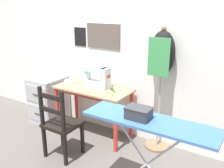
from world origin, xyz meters
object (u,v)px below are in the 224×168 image
(fabric_bowl, at_px, (69,81))
(ironing_board, at_px, (149,125))
(filing_cabinet, at_px, (49,99))
(dress_form, at_px, (162,62))
(thread_spool_near_machine, at_px, (111,89))
(thread_spool_mid_table, at_px, (113,89))
(wooden_chair, at_px, (61,124))
(scissors, at_px, (115,96))
(thread_spool_far_edge, at_px, (114,91))
(sewing_machine, at_px, (98,78))
(storage_box, at_px, (139,113))

(fabric_bowl, relative_size, ironing_board, 0.12)
(filing_cabinet, height_order, dress_form, dress_form)
(thread_spool_near_machine, distance_m, thread_spool_mid_table, 0.05)
(wooden_chair, bearing_deg, fabric_bowl, 122.20)
(scissors, height_order, thread_spool_far_edge, thread_spool_far_edge)
(sewing_machine, height_order, dress_form, dress_form)
(sewing_machine, bearing_deg, filing_cabinet, -177.30)
(sewing_machine, distance_m, thread_spool_mid_table, 0.28)
(wooden_chair, bearing_deg, thread_spool_near_machine, 68.98)
(fabric_bowl, distance_m, storage_box, 1.74)
(ironing_board, bearing_deg, filing_cabinet, 158.56)
(filing_cabinet, xyz_separation_m, ironing_board, (2.11, -0.83, 0.46))
(wooden_chair, distance_m, filing_cabinet, 1.12)
(scissors, xyz_separation_m, storage_box, (0.66, -0.70, 0.20))
(fabric_bowl, bearing_deg, storage_box, -28.35)
(scissors, height_order, dress_form, dress_form)
(storage_box, bearing_deg, thread_spool_mid_table, 132.73)
(filing_cabinet, bearing_deg, scissors, -6.41)
(sewing_machine, xyz_separation_m, thread_spool_far_edge, (0.30, -0.07, -0.11))
(thread_spool_far_edge, distance_m, dress_form, 0.73)
(thread_spool_near_machine, distance_m, filing_cabinet, 1.23)
(thread_spool_mid_table, distance_m, storage_box, 1.19)
(dress_form, bearing_deg, wooden_chair, -138.46)
(thread_spool_near_machine, height_order, dress_form, dress_form)
(fabric_bowl, relative_size, thread_spool_far_edge, 3.36)
(thread_spool_mid_table, xyz_separation_m, dress_form, (0.61, 0.14, 0.43))
(wooden_chair, bearing_deg, sewing_machine, 84.70)
(thread_spool_mid_table, relative_size, wooden_chair, 0.05)
(fabric_bowl, xyz_separation_m, storage_box, (1.52, -0.82, 0.18))
(ironing_board, bearing_deg, thread_spool_near_machine, 137.36)
(thread_spool_far_edge, xyz_separation_m, wooden_chair, (-0.37, -0.64, -0.31))
(filing_cabinet, height_order, ironing_board, ironing_board)
(wooden_chair, bearing_deg, ironing_board, -7.44)
(sewing_machine, xyz_separation_m, dress_form, (0.86, 0.11, 0.31))
(filing_cabinet, height_order, storage_box, storage_box)
(sewing_machine, height_order, thread_spool_near_machine, sewing_machine)
(wooden_chair, xyz_separation_m, ironing_board, (1.21, -0.16, 0.39))
(thread_spool_mid_table, xyz_separation_m, thread_spool_far_edge, (0.05, -0.05, 0.00))
(thread_spool_near_machine, relative_size, ironing_board, 0.03)
(sewing_machine, relative_size, ironing_board, 0.32)
(thread_spool_near_machine, xyz_separation_m, filing_cabinet, (-1.17, -0.04, -0.38))
(dress_form, distance_m, storage_box, 1.05)
(sewing_machine, relative_size, thread_spool_near_machine, 10.70)
(ironing_board, bearing_deg, thread_spool_mid_table, 136.55)
(thread_spool_mid_table, height_order, wooden_chair, wooden_chair)
(thread_spool_near_machine, relative_size, wooden_chair, 0.04)
(thread_spool_mid_table, bearing_deg, sewing_machine, 173.92)
(sewing_machine, bearing_deg, thread_spool_mid_table, -6.08)
(scissors, xyz_separation_m, dress_form, (0.47, 0.31, 0.44))
(ironing_board, xyz_separation_m, storage_box, (-0.09, -0.02, 0.10))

